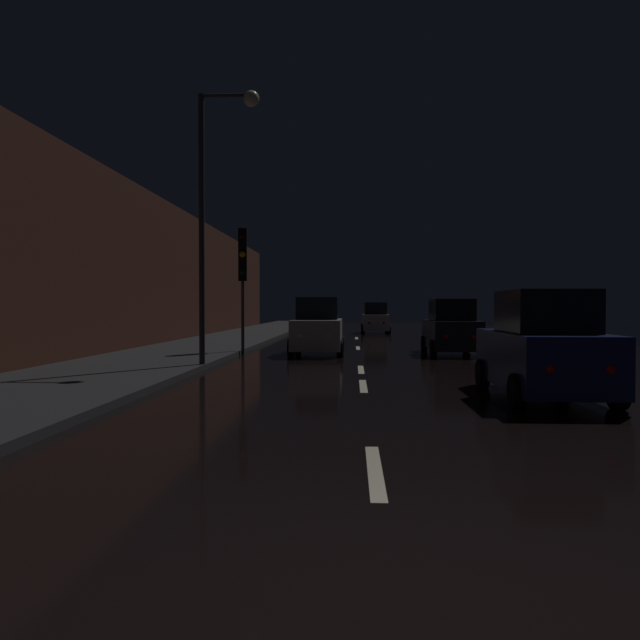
{
  "coord_description": "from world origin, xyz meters",
  "views": [
    {
      "loc": [
        -0.24,
        -3.55,
        1.75
      ],
      "look_at": [
        -1.53,
        20.98,
        1.22
      ],
      "focal_mm": 34.6,
      "sensor_mm": 36.0,
      "label": 1
    }
  ],
  "objects_px": {
    "traffic_light_far_left": "(243,264)",
    "car_approaching_headlights": "(318,328)",
    "car_parked_right_near": "(543,349)",
    "streetlamp_overhead": "(217,188)",
    "car_parked_right_far": "(451,329)",
    "car_distant_taillights": "(375,319)"
  },
  "relations": [
    {
      "from": "traffic_light_far_left",
      "to": "car_approaching_headlights",
      "type": "relative_size",
      "value": 1.1
    },
    {
      "from": "car_parked_right_far",
      "to": "car_approaching_headlights",
      "type": "bearing_deg",
      "value": 93.22
    },
    {
      "from": "car_distant_taillights",
      "to": "streetlamp_overhead",
      "type": "bearing_deg",
      "value": 167.63
    },
    {
      "from": "streetlamp_overhead",
      "to": "car_approaching_headlights",
      "type": "bearing_deg",
      "value": 67.11
    },
    {
      "from": "streetlamp_overhead",
      "to": "car_approaching_headlights",
      "type": "height_order",
      "value": "streetlamp_overhead"
    },
    {
      "from": "car_distant_taillights",
      "to": "traffic_light_far_left",
      "type": "bearing_deg",
      "value": 163.67
    },
    {
      "from": "car_parked_right_far",
      "to": "car_parked_right_near",
      "type": "distance_m",
      "value": 11.02
    },
    {
      "from": "car_parked_right_far",
      "to": "car_distant_taillights",
      "type": "distance_m",
      "value": 18.08
    },
    {
      "from": "car_parked_right_far",
      "to": "car_distant_taillights",
      "type": "height_order",
      "value": "car_parked_right_far"
    },
    {
      "from": "streetlamp_overhead",
      "to": "car_parked_right_far",
      "type": "distance_m",
      "value": 10.46
    },
    {
      "from": "car_approaching_headlights",
      "to": "car_parked_right_far",
      "type": "xyz_separation_m",
      "value": [
        4.95,
        0.28,
        -0.03
      ]
    },
    {
      "from": "streetlamp_overhead",
      "to": "car_distant_taillights",
      "type": "xyz_separation_m",
      "value": [
        5.28,
        24.08,
        -4.13
      ]
    },
    {
      "from": "traffic_light_far_left",
      "to": "car_parked_right_near",
      "type": "bearing_deg",
      "value": 28.72
    },
    {
      "from": "streetlamp_overhead",
      "to": "car_approaching_headlights",
      "type": "relative_size",
      "value": 1.85
    },
    {
      "from": "traffic_light_far_left",
      "to": "car_distant_taillights",
      "type": "xyz_separation_m",
      "value": [
        5.51,
        18.82,
        -2.38
      ]
    },
    {
      "from": "traffic_light_far_left",
      "to": "car_approaching_headlights",
      "type": "xyz_separation_m",
      "value": [
        2.7,
        0.59,
        -2.35
      ]
    },
    {
      "from": "car_parked_right_near",
      "to": "car_distant_taillights",
      "type": "bearing_deg",
      "value": 4.22
    },
    {
      "from": "car_parked_right_far",
      "to": "car_parked_right_near",
      "type": "relative_size",
      "value": 0.99
    },
    {
      "from": "car_approaching_headlights",
      "to": "car_parked_right_near",
      "type": "height_order",
      "value": "car_approaching_headlights"
    },
    {
      "from": "streetlamp_overhead",
      "to": "car_parked_right_near",
      "type": "height_order",
      "value": "streetlamp_overhead"
    },
    {
      "from": "streetlamp_overhead",
      "to": "car_approaching_headlights",
      "type": "distance_m",
      "value": 7.55
    },
    {
      "from": "traffic_light_far_left",
      "to": "streetlamp_overhead",
      "type": "xyz_separation_m",
      "value": [
        0.23,
        -5.25,
        1.75
      ]
    }
  ]
}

